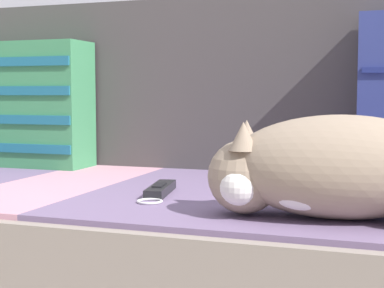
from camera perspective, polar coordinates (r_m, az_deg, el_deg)
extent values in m
cube|color=gray|center=(1.38, -7.04, -9.00)|extent=(2.03, 0.82, 0.24)
cube|color=#C6899E|center=(1.40, -11.87, -3.71)|extent=(0.24, 0.73, 0.01)
cube|color=slate|center=(1.29, -2.57, -4.32)|extent=(0.24, 0.73, 0.01)
cube|color=slate|center=(1.23, 8.09, -4.88)|extent=(0.24, 0.73, 0.01)
cube|color=#474242|center=(1.66, -1.87, 5.77)|extent=(2.03, 0.14, 0.45)
cube|color=#3D8956|center=(1.72, -15.97, 3.69)|extent=(0.38, 0.13, 0.34)
cube|color=#1E667F|center=(1.67, -17.22, -0.36)|extent=(0.37, 0.01, 0.02)
cube|color=#1E667F|center=(1.66, -17.29, 2.29)|extent=(0.37, 0.01, 0.02)
cube|color=#1E667F|center=(1.66, -17.36, 4.96)|extent=(0.37, 0.01, 0.02)
cube|color=#1E667F|center=(1.66, -17.42, 7.62)|extent=(0.37, 0.01, 0.02)
ellipsoid|color=gray|center=(0.98, 14.25, -2.15)|extent=(0.39, 0.25, 0.17)
sphere|color=gray|center=(0.98, 5.13, -3.15)|extent=(0.12, 0.12, 0.12)
sphere|color=white|center=(0.95, 4.63, -3.98)|extent=(0.07, 0.07, 0.07)
ellipsoid|color=white|center=(0.93, 10.58, -4.04)|extent=(0.11, 0.05, 0.08)
cone|color=gray|center=(0.94, 5.00, 0.76)|extent=(0.05, 0.05, 0.05)
cone|color=gray|center=(1.01, 5.32, 1.04)|extent=(0.05, 0.05, 0.05)
cube|color=black|center=(1.19, -3.07, -4.41)|extent=(0.06, 0.16, 0.02)
cube|color=black|center=(1.18, -3.19, -4.00)|extent=(0.03, 0.06, 0.00)
cube|color=black|center=(1.27, -2.39, -3.88)|extent=(0.03, 0.01, 0.02)
torus|color=silver|center=(1.10, -4.13, -5.57)|extent=(0.06, 0.06, 0.01)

